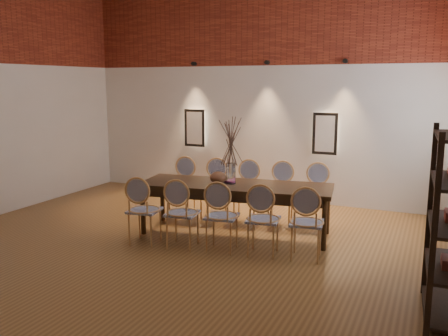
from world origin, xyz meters
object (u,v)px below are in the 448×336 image
at_px(chair_near_a, 145,210).
at_px(chair_far_b, 213,190).
at_px(chair_far_e, 316,196).
at_px(vase, 231,174).
at_px(chair_far_d, 281,194).
at_px(bowl, 218,178).
at_px(dining_table, 235,209).
at_px(book, 224,180).
at_px(chair_near_c, 222,216).
at_px(chair_near_e, 307,223).
at_px(chair_near_b, 182,213).
at_px(chair_far_c, 246,192).
at_px(chair_far_a, 182,188).
at_px(chair_near_d, 263,219).

relative_size(chair_near_a, chair_far_b, 1.00).
bearing_deg(chair_far_e, vase, 31.70).
xyz_separation_m(chair_far_d, bowl, (-0.67, -0.88, 0.37)).
relative_size(dining_table, chair_far_b, 2.93).
distance_m(chair_far_e, book, 1.47).
xyz_separation_m(chair_near_a, chair_near_c, (1.09, 0.17, 0.00)).
relative_size(chair_far_b, vase, 3.13).
height_order(chair_near_a, chair_far_d, same).
height_order(dining_table, chair_far_e, chair_far_e).
bearing_deg(chair_far_d, chair_near_e, 110.86).
bearing_deg(dining_table, chair_far_b, 127.32).
xyz_separation_m(chair_near_b, chair_near_e, (1.63, 0.25, 0.00)).
xyz_separation_m(chair_near_b, chair_far_c, (0.32, 1.51, 0.00)).
distance_m(chair_near_a, vase, 1.33).
distance_m(dining_table, chair_near_a, 1.32).
xyz_separation_m(chair_far_a, bowl, (0.97, -0.63, 0.37)).
bearing_deg(chair_near_a, chair_near_e, 0.00).
height_order(chair_near_b, chair_far_d, same).
relative_size(chair_near_d, vase, 3.13).
height_order(chair_near_e, chair_far_d, same).
bearing_deg(chair_near_b, chair_far_d, 52.68).
distance_m(chair_near_a, chair_near_e, 2.20).
distance_m(chair_near_b, chair_near_c, 0.55).
bearing_deg(chair_near_a, chair_far_e, 33.26).
relative_size(chair_near_a, chair_far_c, 1.00).
bearing_deg(chair_near_b, bowl, 65.41).
bearing_deg(vase, chair_near_a, -136.24).
distance_m(chair_near_d, vase, 1.04).
distance_m(chair_near_c, chair_far_d, 1.55).
height_order(chair_far_c, chair_far_d, same).
relative_size(bowl, book, 0.92).
relative_size(chair_near_a, chair_near_d, 1.00).
relative_size(dining_table, chair_far_a, 2.93).
height_order(chair_near_e, vase, vase).
bearing_deg(chair_near_a, chair_far_d, 41.17).
xyz_separation_m(chair_far_c, vase, (0.04, -0.72, 0.43)).
relative_size(chair_near_e, bowl, 3.92).
height_order(chair_far_a, chair_far_c, same).
bearing_deg(chair_far_e, chair_far_a, 0.00).
bearing_deg(chair_near_b, chair_far_c, 69.14).
bearing_deg(chair_far_e, chair_far_c, 0.00).
bearing_deg(chair_near_a, chair_far_b, 69.14).
xyz_separation_m(chair_near_e, chair_far_e, (-0.22, 1.43, 0.00)).
distance_m(chair_near_b, chair_far_d, 1.82).
relative_size(chair_near_c, chair_far_c, 1.00).
relative_size(chair_near_c, book, 3.62).
distance_m(chair_near_b, chair_near_e, 1.65).
xyz_separation_m(bowl, book, (0.00, 0.19, -0.07)).
bearing_deg(chair_near_b, dining_table, 52.68).
bearing_deg(dining_table, bowl, -168.37).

